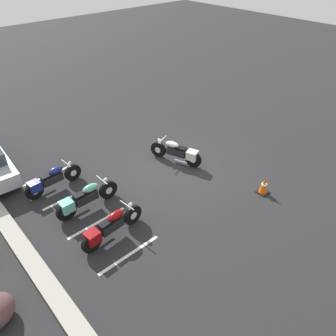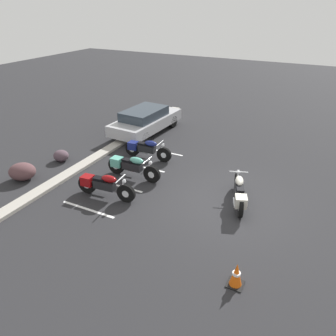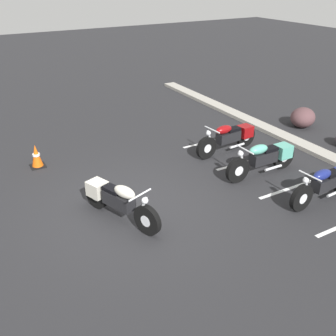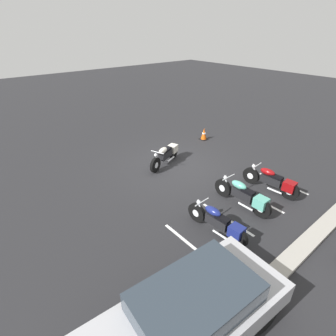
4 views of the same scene
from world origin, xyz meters
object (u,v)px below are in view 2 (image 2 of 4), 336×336
object	(u,v)px
landscape_rock_1	(22,172)
parked_bike_2	(146,149)
landscape_rock_2	(61,156)
traffic_cone	(236,275)
car_silver	(146,120)
motorcycle_cream_featured	(239,192)
parked_bike_1	(131,166)
parked_bike_0	(103,185)
landscape_rock_0	(129,117)

from	to	relation	value
landscape_rock_1	parked_bike_2	bearing A→B (deg)	-40.64
landscape_rock_2	traffic_cone	distance (m)	9.28
car_silver	traffic_cone	world-z (taller)	car_silver
motorcycle_cream_featured	parked_bike_1	xyz separation A→B (m)	(-0.00, 4.27, 0.01)
parked_bike_2	parked_bike_0	bearing A→B (deg)	-88.74
parked_bike_1	landscape_rock_1	xyz separation A→B (m)	(-2.04, 3.60, -0.14)
parked_bike_1	landscape_rock_2	distance (m)	3.47
car_silver	landscape_rock_2	distance (m)	4.84
parked_bike_2	car_silver	distance (m)	3.13
parked_bike_2	landscape_rock_2	size ratio (longest dim) A/B	3.38
landscape_rock_0	traffic_cone	distance (m)	12.55
parked_bike_1	landscape_rock_1	distance (m)	4.15
parked_bike_0	parked_bike_1	world-z (taller)	parked_bike_1
motorcycle_cream_featured	landscape_rock_2	world-z (taller)	motorcycle_cream_featured
landscape_rock_1	traffic_cone	xyz separation A→B (m)	(-1.43, -8.81, -0.03)
parked_bike_1	landscape_rock_1	size ratio (longest dim) A/B	2.30
landscape_rock_1	parked_bike_1	bearing A→B (deg)	-60.43
parked_bike_2	landscape_rock_2	bearing A→B (deg)	-152.09
motorcycle_cream_featured	parked_bike_2	world-z (taller)	motorcycle_cream_featured
landscape_rock_1	traffic_cone	distance (m)	8.92
car_silver	landscape_rock_2	world-z (taller)	car_silver
parked_bike_2	car_silver	xyz separation A→B (m)	(2.70, 1.57, 0.22)
car_silver	landscape_rock_0	distance (m)	2.01
car_silver	parked_bike_1	bearing A→B (deg)	-152.71
motorcycle_cream_featured	landscape_rock_2	size ratio (longest dim) A/B	3.34
parked_bike_1	parked_bike_0	bearing A→B (deg)	-93.79
landscape_rock_2	car_silver	bearing A→B (deg)	-18.46
car_silver	parked_bike_2	bearing A→B (deg)	-146.06
car_silver	traffic_cone	bearing A→B (deg)	-134.20
motorcycle_cream_featured	landscape_rock_1	xyz separation A→B (m)	(-2.04, 7.87, -0.13)
motorcycle_cream_featured	parked_bike_2	xyz separation A→B (m)	(1.73, 4.63, -0.02)
parked_bike_0	landscape_rock_2	bearing A→B (deg)	151.12
landscape_rock_2	traffic_cone	world-z (taller)	traffic_cone
parked_bike_0	landscape_rock_2	distance (m)	3.69
landscape_rock_2	parked_bike_1	bearing A→B (deg)	-87.68
landscape_rock_1	landscape_rock_2	xyz separation A→B (m)	(1.90, -0.15, -0.09)
parked_bike_1	traffic_cone	bearing A→B (deg)	-34.22
parked_bike_0	car_silver	xyz separation A→B (m)	(6.07, 1.84, 0.21)
car_silver	landscape_rock_1	size ratio (longest dim) A/B	4.42
car_silver	traffic_cone	size ratio (longest dim) A/B	6.68
motorcycle_cream_featured	parked_bike_1	bearing A→B (deg)	69.77
parked_bike_1	car_silver	bearing A→B (deg)	113.06
parked_bike_0	car_silver	size ratio (longest dim) A/B	0.51
landscape_rock_2	landscape_rock_0	bearing A→B (deg)	1.80
car_silver	landscape_rock_1	bearing A→B (deg)	169.25
parked_bike_2	car_silver	world-z (taller)	car_silver
landscape_rock_2	parked_bike_0	bearing A→B (deg)	-114.01
landscape_rock_0	landscape_rock_2	size ratio (longest dim) A/B	1.19
parked_bike_1	landscape_rock_0	world-z (taller)	parked_bike_1
parked_bike_2	car_silver	size ratio (longest dim) A/B	0.50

